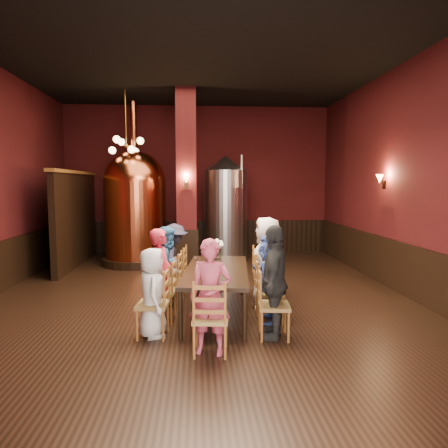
{
  "coord_description": "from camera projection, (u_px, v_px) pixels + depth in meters",
  "views": [
    {
      "loc": [
        -0.05,
        -7.39,
        2.13
      ],
      "look_at": [
        0.47,
        0.2,
        1.37
      ],
      "focal_mm": 32.0,
      "sensor_mm": 36.0,
      "label": 1
    }
  ],
  "objects": [
    {
      "name": "room",
      "position": [
        199.0,
        178.0,
        7.33
      ],
      "size": [
        10.0,
        10.02,
        4.5
      ],
      "color": "black",
      "rests_on": "ground"
    },
    {
      "name": "wainscot_right",
      "position": [
        403.0,
        268.0,
        7.77
      ],
      "size": [
        0.08,
        9.9,
        1.0
      ],
      "primitive_type": "cube",
      "color": "black",
      "rests_on": "ground"
    },
    {
      "name": "wainscot_back",
      "position": [
        198.0,
        237.0,
        12.43
      ],
      "size": [
        7.9,
        0.08,
        1.0
      ],
      "primitive_type": "cube",
      "color": "black",
      "rests_on": "ground"
    },
    {
      "name": "column",
      "position": [
        186.0,
        180.0,
        10.09
      ],
      "size": [
        0.58,
        0.58,
        4.5
      ],
      "primitive_type": "cube",
      "color": "#460F13",
      "rests_on": "ground"
    },
    {
      "name": "partition",
      "position": [
        76.0,
        220.0,
        10.39
      ],
      "size": [
        0.22,
        3.5,
        2.4
      ],
      "primitive_type": "cube",
      "color": "black",
      "rests_on": "ground"
    },
    {
      "name": "pendant_cluster",
      "position": [
        126.0,
        146.0,
        10.0
      ],
      "size": [
        0.9,
        0.9,
        1.7
      ],
      "primitive_type": null,
      "color": "#A57226",
      "rests_on": "room"
    },
    {
      "name": "sconce_wall",
      "position": [
        384.0,
        181.0,
        8.39
      ],
      "size": [
        0.2,
        0.2,
        0.36
      ],
      "primitive_type": null,
      "rotation": [
        0.0,
        0.0,
        1.57
      ],
      "color": "black",
      "rests_on": "room"
    },
    {
      "name": "sconce_column",
      "position": [
        186.0,
        182.0,
        9.8
      ],
      "size": [
        0.2,
        0.2,
        0.36
      ],
      "primitive_type": null,
      "rotation": [
        0.0,
        0.0,
        3.14
      ],
      "color": "black",
      "rests_on": "column"
    },
    {
      "name": "dining_table",
      "position": [
        217.0,
        273.0,
        6.53
      ],
      "size": [
        1.23,
        2.49,
        0.75
      ],
      "rotation": [
        0.0,
        0.0,
        -0.1
      ],
      "color": "black",
      "rests_on": "ground"
    },
    {
      "name": "chair_0",
      "position": [
        153.0,
        304.0,
        5.59
      ],
      "size": [
        0.5,
        0.5,
        0.92
      ],
      "primitive_type": null,
      "rotation": [
        0.0,
        0.0,
        -1.67
      ],
      "color": "#965326",
      "rests_on": "ground"
    },
    {
      "name": "person_0",
      "position": [
        152.0,
        292.0,
        5.57
      ],
      "size": [
        0.5,
        0.67,
        1.25
      ],
      "primitive_type": "imported",
      "rotation": [
        0.0,
        0.0,
        1.74
      ],
      "color": "silver",
      "rests_on": "ground"
    },
    {
      "name": "chair_1",
      "position": [
        161.0,
        291.0,
        6.25
      ],
      "size": [
        0.5,
        0.5,
        0.92
      ],
      "primitive_type": null,
      "rotation": [
        0.0,
        0.0,
        -1.67
      ],
      "color": "#965326",
      "rests_on": "ground"
    },
    {
      "name": "person_1",
      "position": [
        161.0,
        275.0,
        6.23
      ],
      "size": [
        0.36,
        0.54,
        1.45
      ],
      "primitive_type": "imported",
      "rotation": [
        0.0,
        0.0,
        1.54
      ],
      "color": "#B21E32",
      "rests_on": "ground"
    },
    {
      "name": "chair_2",
      "position": [
        169.0,
        281.0,
        6.91
      ],
      "size": [
        0.5,
        0.5,
        0.92
      ],
      "primitive_type": null,
      "rotation": [
        0.0,
        0.0,
        -1.67
      ],
      "color": "#965326",
      "rests_on": "ground"
    },
    {
      "name": "person_2",
      "position": [
        168.0,
        267.0,
        6.89
      ],
      "size": [
        0.59,
        0.77,
        1.42
      ],
      "primitive_type": "imported",
      "rotation": [
        0.0,
        0.0,
        1.16
      ],
      "color": "#295C8A",
      "rests_on": "ground"
    },
    {
      "name": "chair_3",
      "position": [
        175.0,
        273.0,
        7.58
      ],
      "size": [
        0.5,
        0.5,
        0.92
      ],
      "primitive_type": null,
      "rotation": [
        0.0,
        0.0,
        -1.67
      ],
      "color": "#965326",
      "rests_on": "ground"
    },
    {
      "name": "person_3",
      "position": [
        174.0,
        260.0,
        7.55
      ],
      "size": [
        0.59,
        0.94,
        1.39
      ],
      "primitive_type": "imported",
      "rotation": [
        0.0,
        0.0,
        1.65
      ],
      "color": "#211D2C",
      "rests_on": "ground"
    },
    {
      "name": "chair_4",
      "position": [
        274.0,
        305.0,
        5.53
      ],
      "size": [
        0.5,
        0.5,
        0.92
      ],
      "primitive_type": null,
      "rotation": [
        0.0,
        0.0,
        1.47
      ],
      "color": "#965326",
      "rests_on": "ground"
    },
    {
      "name": "person_4",
      "position": [
        274.0,
        282.0,
        5.5
      ],
      "size": [
        0.67,
        1.0,
        1.58
      ],
      "primitive_type": "imported",
      "rotation": [
        0.0,
        0.0,
        4.38
      ],
      "color": "black",
      "rests_on": "ground"
    },
    {
      "name": "chair_5",
      "position": [
        270.0,
        292.0,
        6.2
      ],
      "size": [
        0.5,
        0.5,
        0.92
      ],
      "primitive_type": null,
      "rotation": [
        0.0,
        0.0,
        1.47
      ],
      "color": "#965326",
      "rests_on": "ground"
    },
    {
      "name": "person_5",
      "position": [
        270.0,
        278.0,
        6.18
      ],
      "size": [
        0.44,
        1.29,
        1.37
      ],
      "primitive_type": "imported",
      "rotation": [
        0.0,
        0.0,
        4.68
      ],
      "color": "#334C9B",
      "rests_on": "ground"
    },
    {
      "name": "chair_6",
      "position": [
        267.0,
        282.0,
        6.86
      ],
      "size": [
        0.5,
        0.5,
        0.92
      ],
      "primitive_type": null,
      "rotation": [
        0.0,
        0.0,
        1.47
      ],
      "color": "#965326",
      "rests_on": "ground"
    },
    {
      "name": "person_6",
      "position": [
        267.0,
        263.0,
        6.82
      ],
      "size": [
        0.63,
        0.85,
        1.58
      ],
      "primitive_type": "imported",
      "rotation": [
        0.0,
        0.0,
        4.54
      ],
      "color": "beige",
      "rests_on": "ground"
    },
    {
      "name": "chair_7",
      "position": [
        264.0,
        273.0,
        7.52
      ],
      "size": [
        0.5,
        0.5,
        0.92
      ],
      "primitive_type": null,
      "rotation": [
        0.0,
        0.0,
        1.47
      ],
      "color": "#965326",
      "rests_on": "ground"
    },
    {
      "name": "person_7",
      "position": [
        264.0,
        264.0,
        7.51
      ],
      "size": [
        0.42,
        0.66,
        1.26
      ],
      "primitive_type": "imported",
      "rotation": [
        0.0,
        0.0,
        4.51
      ],
      "color": "#1E1B36",
      "rests_on": "ground"
    },
    {
      "name": "chair_8",
      "position": [
        210.0,
        318.0,
        5.01
      ],
      "size": [
        0.5,
        0.5,
        0.92
      ],
      "primitive_type": null,
      "rotation": [
        0.0,
        0.0,
        3.04
      ],
      "color": "#965326",
      "rests_on": "ground"
    },
    {
      "name": "person_8",
      "position": [
        210.0,
        297.0,
        4.99
      ],
      "size": [
        0.6,
        0.47,
        1.46
      ],
      "primitive_type": "imported",
      "rotation": [
        0.0,
        0.0,
        6.04
      ],
      "color": "#A8384F",
      "rests_on": "ground"
    },
    {
      "name": "copper_kettle",
      "position": [
        135.0,
        206.0,
        10.58
      ],
      "size": [
        1.85,
        1.85,
        4.27
      ],
      "rotation": [
        0.0,
        0.0,
        0.16
      ],
      "color": "black",
      "rests_on": "ground"
    },
    {
      "name": "steel_vessel",
      "position": [
        226.0,
        208.0,
        11.19
      ],
      "size": [
        1.38,
        1.38,
        2.92
      ],
      "rotation": [
        0.0,
        0.0,
        -0.15
      ],
      "color": "#B2B2B7",
      "rests_on": "ground"
    },
    {
      "name": "rose_vase",
      "position": [
        218.0,
        246.0,
        7.34
      ],
      "size": [
        0.23,
        0.23,
        0.38
      ],
      "color": "white",
      "rests_on": "dining_table"
    },
    {
      "name": "wine_glass_0",
      "position": [
        206.0,
        256.0,
        7.26
      ],
      "size": [
        0.07,
        0.07,
        0.17
      ],
      "primitive_type": null,
      "color": "white",
      "rests_on": "dining_table"
    },
    {
      "name": "wine_glass_1",
      "position": [
        197.0,
        276.0,
        5.66
      ],
      "size": [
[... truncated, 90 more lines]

